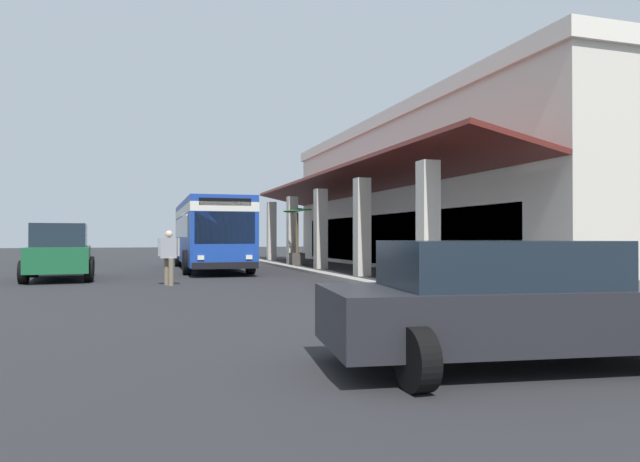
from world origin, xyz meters
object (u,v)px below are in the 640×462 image
(parked_suv_green, at_px, (60,251))
(pedestrian, at_px, (169,254))
(transit_bus, at_px, (210,230))
(parked_sedan_charcoal, at_px, (508,302))
(potted_palm, at_px, (297,248))
(parked_sedan_blue, at_px, (57,250))

(parked_suv_green, distance_m, pedestrian, 5.16)
(transit_bus, xyz_separation_m, parked_sedan_charcoal, (21.21, 1.04, -1.10))
(transit_bus, distance_m, parked_sedan_charcoal, 21.26)
(transit_bus, bearing_deg, parked_sedan_charcoal, 2.81)
(transit_bus, xyz_separation_m, potted_palm, (-2.80, 4.97, -0.96))
(parked_sedan_blue, relative_size, potted_palm, 1.44)
(pedestrian, bearing_deg, transit_bus, 165.39)
(transit_bus, height_order, parked_sedan_charcoal, transit_bus)
(transit_bus, distance_m, pedestrian, 8.86)
(parked_sedan_charcoal, height_order, potted_palm, potted_palm)
(parked_sedan_blue, height_order, parked_sedan_charcoal, same)
(parked_suv_green, bearing_deg, parked_sedan_blue, -172.28)
(parked_suv_green, relative_size, pedestrian, 2.87)
(parked_suv_green, bearing_deg, transit_bus, 129.65)
(parked_sedan_blue, distance_m, parked_sedan_charcoal, 30.74)
(pedestrian, bearing_deg, parked_suv_green, -136.34)
(parked_suv_green, height_order, potted_palm, potted_palm)
(parked_suv_green, relative_size, potted_palm, 1.58)
(parked_sedan_charcoal, distance_m, parked_suv_green, 17.78)
(pedestrian, bearing_deg, parked_sedan_charcoal, 14.44)
(parked_sedan_charcoal, bearing_deg, potted_palm, 170.71)
(transit_bus, bearing_deg, parked_suv_green, -50.35)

